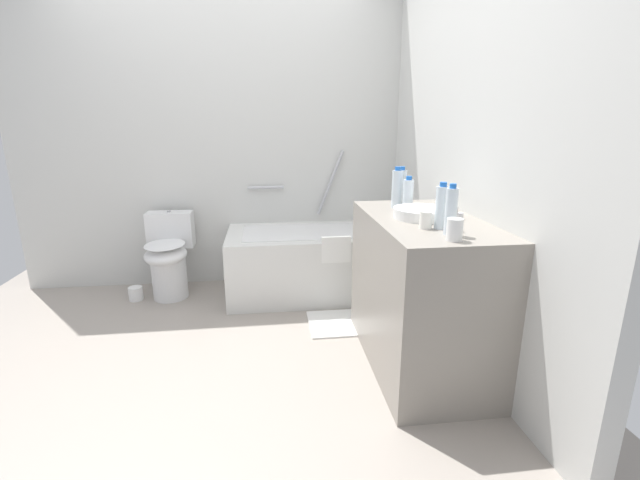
{
  "coord_description": "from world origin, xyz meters",
  "views": [
    {
      "loc": [
        0.35,
        -2.56,
        1.4
      ],
      "look_at": [
        0.69,
        0.08,
        0.67
      ],
      "focal_mm": 24.07,
      "sensor_mm": 36.0,
      "label": 1
    }
  ],
  "objects_px": {
    "drinking_glass_0": "(455,230)",
    "water_bottle_4": "(408,194)",
    "sink_basin": "(422,213)",
    "toilet": "(169,256)",
    "bath_mat": "(345,323)",
    "water_bottle_1": "(401,187)",
    "water_bottle_3": "(397,189)",
    "drinking_glass_1": "(426,220)",
    "water_bottle_2": "(451,211)",
    "water_bottle_0": "(442,207)",
    "toilet_paper_roll": "(136,293)",
    "sink_faucet": "(454,212)",
    "bathtub": "(316,260)"
  },
  "relations": [
    {
      "from": "drinking_glass_0",
      "to": "water_bottle_4",
      "type": "bearing_deg",
      "value": 88.59
    },
    {
      "from": "sink_basin",
      "to": "toilet",
      "type": "bearing_deg",
      "value": 143.56
    },
    {
      "from": "bath_mat",
      "to": "water_bottle_1",
      "type": "bearing_deg",
      "value": -23.79
    },
    {
      "from": "water_bottle_1",
      "to": "water_bottle_3",
      "type": "xyz_separation_m",
      "value": [
        -0.05,
        -0.08,
        0.0
      ]
    },
    {
      "from": "water_bottle_1",
      "to": "drinking_glass_1",
      "type": "bearing_deg",
      "value": -96.47
    },
    {
      "from": "water_bottle_2",
      "to": "drinking_glass_0",
      "type": "xyz_separation_m",
      "value": [
        -0.02,
        -0.1,
        -0.06
      ]
    },
    {
      "from": "sink_basin",
      "to": "water_bottle_3",
      "type": "height_order",
      "value": "water_bottle_3"
    },
    {
      "from": "toilet",
      "to": "water_bottle_2",
      "type": "relative_size",
      "value": 2.85
    },
    {
      "from": "water_bottle_3",
      "to": "bath_mat",
      "type": "bearing_deg",
      "value": 140.23
    },
    {
      "from": "water_bottle_0",
      "to": "water_bottle_4",
      "type": "xyz_separation_m",
      "value": [
        -0.01,
        0.48,
        -0.01
      ]
    },
    {
      "from": "water_bottle_1",
      "to": "drinking_glass_1",
      "type": "height_order",
      "value": "water_bottle_1"
    },
    {
      "from": "water_bottle_2",
      "to": "toilet_paper_roll",
      "type": "relative_size",
      "value": 2.2
    },
    {
      "from": "toilet_paper_roll",
      "to": "water_bottle_0",
      "type": "bearing_deg",
      "value": -36.08
    },
    {
      "from": "sink_faucet",
      "to": "toilet_paper_roll",
      "type": "relative_size",
      "value": 1.38
    },
    {
      "from": "toilet",
      "to": "water_bottle_3",
      "type": "xyz_separation_m",
      "value": [
        1.61,
        -0.92,
        0.66
      ]
    },
    {
      "from": "sink_basin",
      "to": "bath_mat",
      "type": "relative_size",
      "value": 0.61
    },
    {
      "from": "water_bottle_3",
      "to": "drinking_glass_0",
      "type": "height_order",
      "value": "water_bottle_3"
    },
    {
      "from": "water_bottle_1",
      "to": "bath_mat",
      "type": "xyz_separation_m",
      "value": [
        -0.32,
        0.14,
        -0.99
      ]
    },
    {
      "from": "toilet",
      "to": "sink_faucet",
      "type": "distance_m",
      "value": 2.29
    },
    {
      "from": "water_bottle_2",
      "to": "water_bottle_4",
      "type": "bearing_deg",
      "value": 90.47
    },
    {
      "from": "bathtub",
      "to": "water_bottle_3",
      "type": "height_order",
      "value": "bathtub"
    },
    {
      "from": "sink_basin",
      "to": "drinking_glass_0",
      "type": "distance_m",
      "value": 0.47
    },
    {
      "from": "sink_faucet",
      "to": "drinking_glass_1",
      "type": "xyz_separation_m",
      "value": [
        -0.26,
        -0.24,
        0.01
      ]
    },
    {
      "from": "toilet",
      "to": "sink_faucet",
      "type": "relative_size",
      "value": 4.54
    },
    {
      "from": "sink_faucet",
      "to": "toilet",
      "type": "bearing_deg",
      "value": 146.44
    },
    {
      "from": "bathtub",
      "to": "water_bottle_1",
      "type": "xyz_separation_m",
      "value": [
        0.46,
        -0.76,
        0.71
      ]
    },
    {
      "from": "water_bottle_0",
      "to": "water_bottle_2",
      "type": "distance_m",
      "value": 0.12
    },
    {
      "from": "sink_basin",
      "to": "drinking_glass_1",
      "type": "xyz_separation_m",
      "value": [
        -0.07,
        -0.24,
        0.02
      ]
    },
    {
      "from": "water_bottle_3",
      "to": "toilet_paper_roll",
      "type": "bearing_deg",
      "value": 155.53
    },
    {
      "from": "drinking_glass_0",
      "to": "water_bottle_3",
      "type": "bearing_deg",
      "value": 92.19
    },
    {
      "from": "bathtub",
      "to": "water_bottle_2",
      "type": "distance_m",
      "value": 1.74
    },
    {
      "from": "bath_mat",
      "to": "sink_faucet",
      "type": "bearing_deg",
      "value": -46.39
    },
    {
      "from": "water_bottle_0",
      "to": "toilet_paper_roll",
      "type": "height_order",
      "value": "water_bottle_0"
    },
    {
      "from": "water_bottle_3",
      "to": "bathtub",
      "type": "bearing_deg",
      "value": 115.64
    },
    {
      "from": "sink_basin",
      "to": "water_bottle_4",
      "type": "xyz_separation_m",
      "value": [
        -0.0,
        0.23,
        0.07
      ]
    },
    {
      "from": "sink_faucet",
      "to": "water_bottle_3",
      "type": "distance_m",
      "value": 0.4
    },
    {
      "from": "water_bottle_4",
      "to": "drinking_glass_1",
      "type": "height_order",
      "value": "water_bottle_4"
    },
    {
      "from": "bathtub",
      "to": "bath_mat",
      "type": "distance_m",
      "value": 0.7
    },
    {
      "from": "sink_faucet",
      "to": "toilet_paper_roll",
      "type": "distance_m",
      "value": 2.57
    },
    {
      "from": "bathtub",
      "to": "drinking_glass_1",
      "type": "relative_size",
      "value": 16.61
    },
    {
      "from": "bathtub",
      "to": "drinking_glass_0",
      "type": "bearing_deg",
      "value": -74.99
    },
    {
      "from": "toilet",
      "to": "water_bottle_1",
      "type": "distance_m",
      "value": 1.97
    },
    {
      "from": "toilet_paper_roll",
      "to": "toilet",
      "type": "bearing_deg",
      "value": 12.57
    },
    {
      "from": "toilet",
      "to": "water_bottle_3",
      "type": "distance_m",
      "value": 1.97
    },
    {
      "from": "sink_basin",
      "to": "sink_faucet",
      "type": "bearing_deg",
      "value": 0.0
    },
    {
      "from": "sink_basin",
      "to": "toilet_paper_roll",
      "type": "bearing_deg",
      "value": 148.91
    },
    {
      "from": "drinking_glass_1",
      "to": "drinking_glass_0",
      "type": "bearing_deg",
      "value": -78.61
    },
    {
      "from": "sink_basin",
      "to": "water_bottle_1",
      "type": "height_order",
      "value": "water_bottle_1"
    },
    {
      "from": "bath_mat",
      "to": "water_bottle_3",
      "type": "bearing_deg",
      "value": -39.77
    },
    {
      "from": "water_bottle_0",
      "to": "toilet_paper_roll",
      "type": "xyz_separation_m",
      "value": [
        -1.94,
        1.41,
        -0.94
      ]
    }
  ]
}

